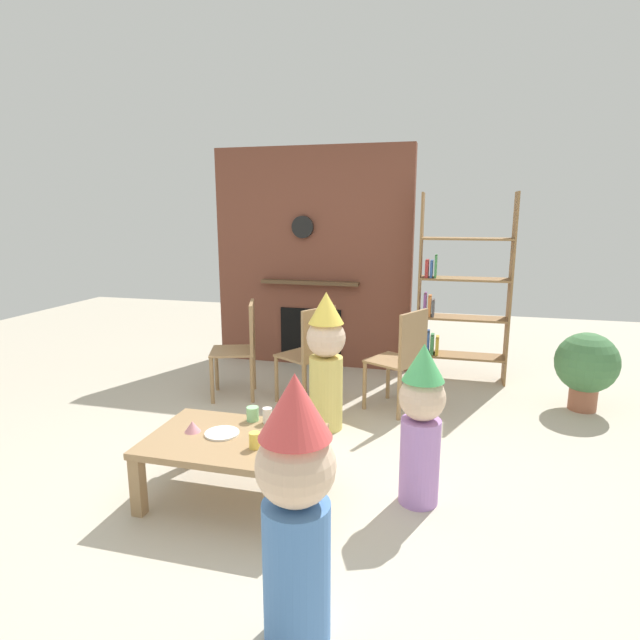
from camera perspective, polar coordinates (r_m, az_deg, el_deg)
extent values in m
plane|color=#BCB29E|center=(3.49, -4.22, -17.29)|extent=(12.00, 12.00, 0.00)
cube|color=brown|center=(5.70, -0.82, 6.89)|extent=(2.20, 0.18, 2.40)
cube|color=black|center=(5.75, -1.06, -1.67)|extent=(0.70, 0.02, 0.60)
cube|color=brown|center=(5.60, -1.19, 4.22)|extent=(1.10, 0.10, 0.04)
cylinder|color=black|center=(5.59, -1.96, 10.38)|extent=(0.24, 0.04, 0.24)
cube|color=olive|center=(5.34, 11.10, 3.62)|extent=(0.02, 0.28, 1.90)
cube|color=olive|center=(5.37, 20.53, 3.12)|extent=(0.02, 0.28, 1.90)
cube|color=olive|center=(5.48, 15.41, -3.87)|extent=(0.86, 0.28, 0.02)
cube|color=olive|center=(5.39, 15.65, 0.23)|extent=(0.86, 0.28, 0.02)
cube|color=olive|center=(5.32, 15.89, 4.45)|extent=(0.86, 0.28, 0.02)
cube|color=olive|center=(5.29, 16.14, 8.74)|extent=(0.86, 0.28, 0.02)
cube|color=#B23333|center=(5.45, 11.49, -2.48)|extent=(0.02, 0.20, 0.21)
cube|color=#3359A5|center=(5.45, 11.94, -2.42)|extent=(0.04, 0.20, 0.23)
cube|color=#3F8C4C|center=(5.45, 12.45, -2.63)|extent=(0.04, 0.20, 0.19)
cube|color=gold|center=(5.45, 13.00, -2.76)|extent=(0.03, 0.20, 0.17)
cube|color=#8C4C99|center=(5.37, 11.69, 1.74)|extent=(0.02, 0.20, 0.23)
cube|color=#D87F3F|center=(5.37, 12.19, 1.59)|extent=(0.03, 0.20, 0.21)
cube|color=#4C4C51|center=(5.37, 12.58, 1.36)|extent=(0.02, 0.20, 0.17)
cube|color=#B23333|center=(5.32, 11.90, 5.69)|extent=(0.03, 0.20, 0.17)
cube|color=#3359A5|center=(5.31, 12.39, 5.63)|extent=(0.02, 0.20, 0.17)
cube|color=#3F8C4C|center=(5.31, 12.85, 5.92)|extent=(0.02, 0.20, 0.23)
cube|color=#9E7A51|center=(3.16, -9.71, -13.16)|extent=(1.01, 0.69, 0.04)
cube|color=#9E7A51|center=(3.22, -19.73, -17.11)|extent=(0.07, 0.07, 0.35)
cube|color=#9E7A51|center=(2.86, -3.16, -20.41)|extent=(0.07, 0.07, 0.35)
cube|color=#9E7A51|center=(3.67, -14.38, -13.01)|extent=(0.07, 0.07, 0.35)
cube|color=#9E7A51|center=(3.36, 0.05, -15.10)|extent=(0.07, 0.07, 0.35)
cylinder|color=#F2CC4C|center=(2.98, -7.34, -13.24)|extent=(0.06, 0.06, 0.09)
cylinder|color=#F2CC4C|center=(3.11, -1.87, -11.87)|extent=(0.06, 0.06, 0.11)
cylinder|color=silver|center=(3.30, -5.92, -10.60)|extent=(0.06, 0.06, 0.10)
cylinder|color=#8CD18C|center=(3.34, -7.56, -10.39)|extent=(0.08, 0.08, 0.09)
cylinder|color=white|center=(2.92, -4.09, -14.57)|extent=(0.17, 0.17, 0.01)
cylinder|color=white|center=(3.20, -10.92, -12.35)|extent=(0.21, 0.21, 0.01)
cone|color=pink|center=(3.26, -14.10, -11.49)|extent=(0.10, 0.10, 0.07)
cube|color=silver|center=(3.17, -4.34, -12.48)|extent=(0.14, 0.07, 0.01)
cylinder|color=#4C7FC6|center=(2.26, -2.62, -26.38)|extent=(0.27, 0.27, 0.61)
sphere|color=beige|center=(2.01, -2.75, -16.05)|extent=(0.31, 0.31, 0.31)
cone|color=#EA4C4C|center=(1.91, -2.83, -9.56)|extent=(0.28, 0.28, 0.25)
cylinder|color=#B27FCC|center=(3.18, 11.09, -15.25)|extent=(0.24, 0.24, 0.52)
sphere|color=beige|center=(3.02, 11.39, -8.52)|extent=(0.27, 0.27, 0.27)
cone|color=#4CB766|center=(2.95, 11.56, -4.67)|extent=(0.24, 0.24, 0.22)
cylinder|color=#E0CC66|center=(4.09, 0.67, -8.16)|extent=(0.27, 0.27, 0.59)
sphere|color=beige|center=(3.96, 0.68, -2.02)|extent=(0.31, 0.31, 0.31)
cone|color=#F2D14C|center=(3.91, 0.69, 1.39)|extent=(0.28, 0.28, 0.25)
cube|color=#9E7A51|center=(4.81, -9.74, -3.45)|extent=(0.51, 0.51, 0.02)
cube|color=#9E7A51|center=(4.74, -7.62, -0.69)|extent=(0.16, 0.39, 0.45)
cylinder|color=#9E7A51|center=(5.07, -11.51, -5.39)|extent=(0.04, 0.04, 0.43)
cylinder|color=#9E7A51|center=(4.73, -12.02, -6.69)|extent=(0.04, 0.04, 0.43)
cylinder|color=#9E7A51|center=(5.03, -7.43, -5.35)|extent=(0.04, 0.04, 0.43)
cylinder|color=#9E7A51|center=(4.69, -7.63, -6.66)|extent=(0.04, 0.04, 0.43)
cube|color=#9E7A51|center=(4.60, -1.78, -3.99)|extent=(0.55, 0.55, 0.02)
cube|color=#9E7A51|center=(4.42, -0.13, -1.52)|extent=(0.22, 0.36, 0.45)
cylinder|color=#9E7A51|center=(4.91, -1.71, -5.70)|extent=(0.04, 0.04, 0.43)
cylinder|color=#9E7A51|center=(4.68, -4.90, -6.64)|extent=(0.04, 0.04, 0.43)
cylinder|color=#9E7A51|center=(4.67, 1.38, -6.64)|extent=(0.04, 0.04, 0.43)
cylinder|color=#9E7A51|center=(4.43, -1.82, -7.70)|extent=(0.04, 0.04, 0.43)
cube|color=#9E7A51|center=(4.49, 8.30, -4.54)|extent=(0.54, 0.54, 0.02)
cube|color=#9E7A51|center=(4.33, 10.43, -2.00)|extent=(0.21, 0.37, 0.45)
cylinder|color=#9E7A51|center=(4.79, 7.64, -6.26)|extent=(0.04, 0.04, 0.43)
cylinder|color=#9E7A51|center=(4.51, 5.02, -7.35)|extent=(0.04, 0.04, 0.43)
cylinder|color=#9E7A51|center=(4.61, 11.35, -7.14)|extent=(0.04, 0.04, 0.43)
cylinder|color=#9E7A51|center=(4.32, 8.86, -8.36)|extent=(0.04, 0.04, 0.43)
cylinder|color=#9E5B42|center=(5.08, 27.36, -7.79)|extent=(0.23, 0.23, 0.21)
sphere|color=#447846|center=(4.99, 27.72, -4.24)|extent=(0.53, 0.53, 0.53)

